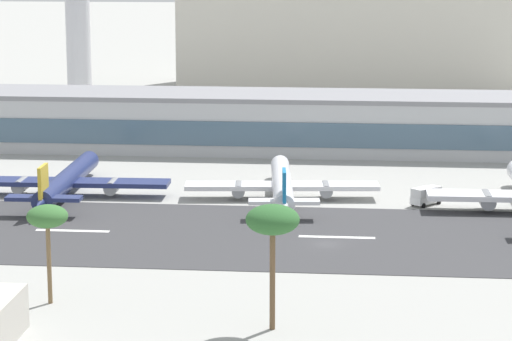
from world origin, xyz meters
TOP-DOWN VIEW (x-y plane):
  - ground_plane at (0.00, 0.00)m, footprint 1400.00×1400.00m
  - runway_strip at (0.00, 4.32)m, footprint 800.00×40.00m
  - runway_centreline_dash_3 at (-40.78, 4.32)m, footprint 12.00×1.20m
  - runway_centreline_dash_4 at (1.51, 4.32)m, footprint 12.00×1.20m
  - terminal_building at (-9.01, 79.39)m, footprint 206.17×21.39m
  - control_tower at (-69.66, 124.43)m, footprint 12.64×12.64m
  - distant_hotel_block at (1.41, 191.19)m, footprint 107.11×34.49m
  - airliner_gold_tail_gate_0 at (-48.31, 28.70)m, footprint 37.65×42.43m
  - airliner_blue_tail_gate_1 at (-8.97, 29.87)m, footprint 35.25×40.55m
  - service_box_truck_0 at (16.56, 28.21)m, footprint 5.82×6.05m
  - palm_tree_0 at (-5.09, -39.28)m, footprint 6.39×6.39m
  - palm_tree_2 at (-34.27, -32.07)m, footprint 5.25×5.25m

SIDE VIEW (x-z plane):
  - ground_plane at x=0.00m, z-range 0.00..0.00m
  - runway_strip at x=0.00m, z-range 0.00..0.08m
  - runway_centreline_dash_3 at x=-40.78m, z-range 0.08..0.09m
  - runway_centreline_dash_4 at x=1.51m, z-range 0.08..0.09m
  - service_box_truck_0 at x=16.56m, z-range 0.16..3.41m
  - airliner_blue_tail_gate_1 at x=-8.97m, z-range -1.54..6.93m
  - airliner_gold_tail_gate_0 at x=-48.31m, z-range -1.61..7.24m
  - terminal_building at x=-9.01m, z-range 0.00..12.74m
  - palm_tree_2 at x=-34.27m, z-range 4.76..17.67m
  - palm_tree_0 at x=-5.09m, z-range 5.60..20.87m
  - distant_hotel_block at x=1.41m, z-range 0.00..49.87m
  - control_tower at x=-69.66m, z-range 4.54..49.46m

